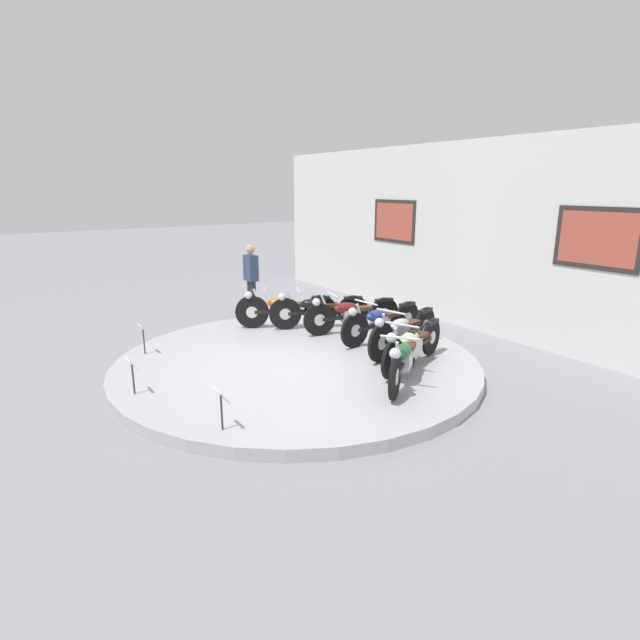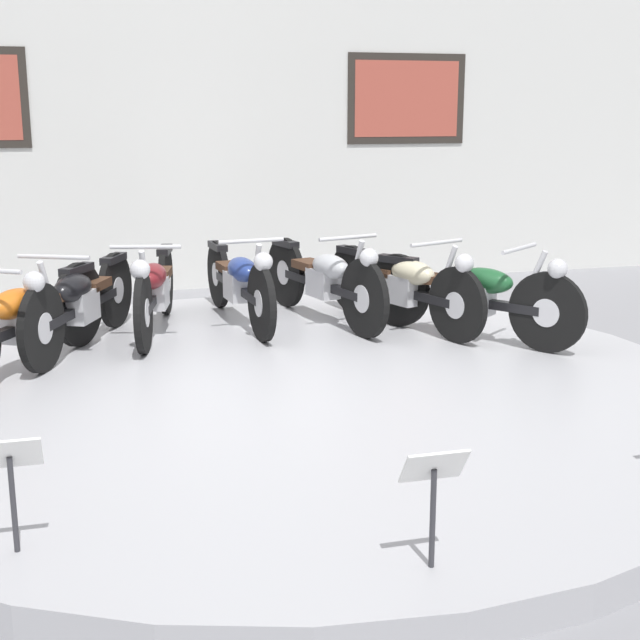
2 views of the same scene
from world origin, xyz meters
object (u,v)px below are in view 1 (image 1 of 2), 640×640
Objects in this scene: motorcycle_cream at (412,344)px; motorcycle_green at (404,357)px; info_placard_front_left at (143,333)px; motorcycle_maroon at (350,313)px; motorcycle_orange at (284,308)px; motorcycle_black at (317,309)px; info_placard_front_centre at (132,368)px; info_placard_front_right at (221,400)px; visitor_standing at (251,275)px; motorcycle_blue at (380,321)px; motorcycle_silver at (403,330)px.

motorcycle_green reaches higher than motorcycle_cream.
motorcycle_maroon is at bearing 76.03° from info_placard_front_left.
motorcycle_black is at bearing 54.62° from motorcycle_orange.
motorcycle_orange is 3.40× the size of info_placard_front_centre.
motorcycle_orange is at bearing -180.00° from motorcycle_green.
visitor_standing is at bearing 150.43° from info_placard_front_right.
motorcycle_blue is 1.97m from motorcycle_green.
motorcycle_maroon reaches higher than info_placard_front_centre.
motorcycle_maroon is at bearing -170.16° from motorcycle_blue.
info_placard_front_right is at bearing 0.00° from info_placard_front_left.
motorcycle_black is 0.94× the size of motorcycle_silver.
motorcycle_black is 4.40m from info_placard_front_right.
motorcycle_cream is 0.65m from motorcycle_green.
motorcycle_silver is (1.44, 0.00, 0.01)m from motorcycle_maroon.
visitor_standing is at bearing -173.50° from motorcycle_black.
motorcycle_maroon is at bearing 42.24° from motorcycle_orange.
motorcycle_maroon is (0.97, 0.88, -0.01)m from motorcycle_orange.
motorcycle_black is 3.57× the size of info_placard_front_right.
info_placard_front_right is at bearing -91.61° from motorcycle_green.
info_placard_front_centre is 0.32× the size of visitor_standing.
motorcycle_orange is at bearing 140.47° from info_placard_front_right.
motorcycle_blue is at bearing 159.74° from motorcycle_cream.
motorcycle_black is 3.57× the size of info_placard_front_left.
motorcycle_black is 2.39m from visitor_standing.
info_placard_front_centre is at bearing -160.45° from info_placard_front_right.
motorcycle_silver is 0.70m from motorcycle_cream.
motorcycle_maroon is at bearing 159.93° from motorcycle_green.
info_placard_front_right is (0.30, -3.27, -0.00)m from motorcycle_cream.
motorcycle_black is 1.13× the size of motorcycle_green.
motorcycle_cream is at bearing 9.89° from motorcycle_orange.
motorcycle_blue is 1.40m from motorcycle_cream.
visitor_standing is (-2.04, 3.00, 0.37)m from info_placard_front_left.
motorcycle_green is (0.38, -0.53, 0.00)m from motorcycle_cream.
motorcycle_black is at bearing 6.50° from visitor_standing.
motorcycle_green is at bearing -42.18° from motorcycle_silver.
motorcycle_silver reaches higher than motorcycle_blue.
visitor_standing is (-4.98, -0.26, 0.37)m from motorcycle_cream.
visitor_standing is (-2.34, -0.27, 0.36)m from motorcycle_black.
motorcycle_orange is 1.08× the size of visitor_standing.
info_placard_front_left is at bearing 180.00° from info_placard_front_right.
motorcycle_silver is 3.79× the size of info_placard_front_right.
motorcycle_blue is 3.83× the size of info_placard_front_centre.
motorcycle_orange is 0.65m from motorcycle_black.
motorcycle_silver is 3.79× the size of info_placard_front_left.
motorcycle_maroon is 3.03m from visitor_standing.
motorcycle_silver reaches higher than motorcycle_cream.
info_placard_front_left is at bearing -113.46° from motorcycle_blue.
motorcycle_blue is 4.33m from info_placard_front_centre.
motorcycle_green is (1.70, -1.01, 0.00)m from motorcycle_blue.
motorcycle_cream is (2.64, -0.00, -0.01)m from motorcycle_black.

